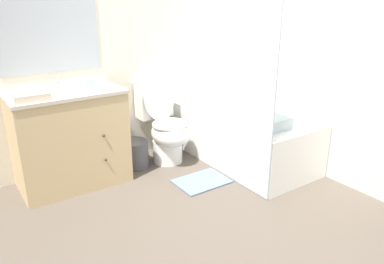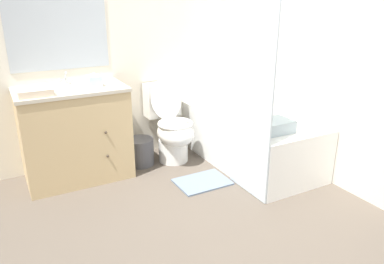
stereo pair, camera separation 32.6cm
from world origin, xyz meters
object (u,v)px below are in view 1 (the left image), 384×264
(wastebasket, at_px, (135,154))
(hand_towel_folded, at_px, (31,97))
(toilet, at_px, (165,128))
(bath_mat, at_px, (202,181))
(sink_faucet, at_px, (57,83))
(bath_towel_folded, at_px, (270,124))
(tissue_box, at_px, (89,83))
(vanity_cabinet, at_px, (70,137))
(bathtub, at_px, (243,136))

(wastebasket, xyz_separation_m, hand_towel_folded, (-0.93, -0.16, 0.77))
(toilet, bearing_deg, hand_towel_folded, -174.16)
(hand_towel_folded, bearing_deg, bath_mat, -21.25)
(sink_faucet, bearing_deg, bath_mat, -41.87)
(sink_faucet, relative_size, bath_mat, 0.29)
(bath_towel_folded, distance_m, bath_mat, 0.82)
(tissue_box, bearing_deg, sink_faucet, 132.52)
(hand_towel_folded, bearing_deg, wastebasket, 10.05)
(toilet, bearing_deg, sink_faucet, 165.62)
(vanity_cabinet, distance_m, bath_mat, 1.27)
(tissue_box, relative_size, bath_towel_folded, 0.41)
(vanity_cabinet, xyz_separation_m, wastebasket, (0.62, -0.02, -0.31))
(vanity_cabinet, bearing_deg, bath_towel_folded, -34.30)
(bathtub, height_order, bath_mat, bathtub)
(sink_faucet, xyz_separation_m, wastebasket, (0.62, -0.21, -0.77))
(sink_faucet, height_order, bath_mat, sink_faucet)
(vanity_cabinet, height_order, hand_towel_folded, hand_towel_folded)
(sink_faucet, height_order, bathtub, sink_faucet)
(sink_faucet, distance_m, bath_towel_folded, 1.94)
(tissue_box, bearing_deg, vanity_cabinet, 170.26)
(wastebasket, bearing_deg, vanity_cabinet, 178.43)
(tissue_box, relative_size, bath_mat, 0.30)
(vanity_cabinet, distance_m, bath_towel_folded, 1.80)
(vanity_cabinet, height_order, bathtub, vanity_cabinet)
(toilet, height_order, bathtub, toilet)
(tissue_box, height_order, bath_towel_folded, tissue_box)
(vanity_cabinet, relative_size, bath_mat, 1.98)
(wastebasket, bearing_deg, tissue_box, -177.32)
(wastebasket, distance_m, tissue_box, 0.89)
(bathtub, relative_size, hand_towel_folded, 5.81)
(vanity_cabinet, height_order, sink_faucet, sink_faucet)
(bathtub, height_order, bath_towel_folded, bath_towel_folded)
(sink_faucet, distance_m, bath_mat, 1.59)
(vanity_cabinet, xyz_separation_m, tissue_box, (0.21, -0.04, 0.48))
(bath_mat, bearing_deg, sink_faucet, 138.13)
(sink_faucet, distance_m, tissue_box, 0.31)
(wastebasket, bearing_deg, bath_towel_folded, -49.22)
(bathtub, distance_m, bath_towel_folded, 0.62)
(wastebasket, xyz_separation_m, bath_towel_folded, (0.86, -0.99, 0.43))
(toilet, bearing_deg, bath_towel_folded, -61.65)
(toilet, bearing_deg, bathtub, -33.03)
(sink_faucet, height_order, hand_towel_folded, sink_faucet)
(sink_faucet, bearing_deg, tissue_box, -47.48)
(toilet, bearing_deg, tissue_box, 178.80)
(sink_faucet, relative_size, bathtub, 0.09)
(sink_faucet, bearing_deg, wastebasket, -18.77)
(toilet, relative_size, bath_mat, 1.75)
(sink_faucet, height_order, wastebasket, sink_faucet)
(wastebasket, bearing_deg, bathtub, -25.10)
(tissue_box, bearing_deg, toilet, -1.20)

